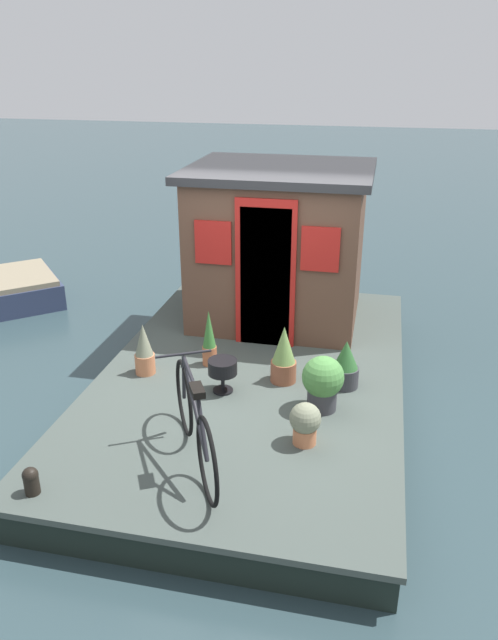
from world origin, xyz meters
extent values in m
plane|color=#2D4247|center=(0.00, 0.00, 0.00)|extent=(60.00, 60.00, 0.00)
cube|color=#424C47|center=(0.00, 0.00, 0.37)|extent=(5.45, 3.31, 0.06)
cube|color=black|center=(0.00, 0.00, 0.17)|extent=(5.34, 3.24, 0.34)
cube|color=brown|center=(1.62, 0.00, 1.35)|extent=(1.81, 2.10, 1.90)
cube|color=#28282B|center=(1.62, 0.00, 2.35)|extent=(2.01, 2.30, 0.10)
cube|color=#144733|center=(0.70, 0.00, 1.25)|extent=(0.04, 0.60, 1.70)
cube|color=red|center=(0.70, 0.00, 1.30)|extent=(0.03, 0.72, 1.80)
cube|color=red|center=(0.70, -0.63, 1.65)|extent=(0.03, 0.44, 0.52)
cube|color=red|center=(0.70, 0.63, 1.65)|extent=(0.03, 0.44, 0.52)
torus|color=black|center=(-1.33, 0.37, 0.76)|extent=(0.65, 0.37, 0.72)
torus|color=black|center=(-2.21, -0.11, 0.76)|extent=(0.65, 0.37, 0.72)
cylinder|color=black|center=(-1.80, 0.11, 0.99)|extent=(0.84, 0.48, 0.49)
cylinder|color=black|center=(-1.66, 0.19, 1.20)|extent=(0.55, 0.31, 0.07)
cylinder|color=black|center=(-2.07, -0.03, 0.97)|extent=(0.32, 0.20, 0.45)
cylinder|color=black|center=(-1.36, 0.35, 0.99)|extent=(0.12, 0.09, 0.47)
cube|color=black|center=(-1.93, 0.05, 1.21)|extent=(0.22, 0.18, 0.06)
cylinder|color=black|center=(-1.40, 0.33, 1.25)|extent=(0.26, 0.45, 0.02)
cylinder|color=#C6754C|center=(-0.32, 1.16, 0.51)|extent=(0.22, 0.22, 0.23)
cone|color=gray|center=(-0.32, 1.16, 0.81)|extent=(0.20, 0.20, 0.37)
cylinder|color=#B2603D|center=(0.03, 0.51, 0.51)|extent=(0.17, 0.17, 0.23)
cone|color=#387533|center=(0.03, 0.51, 0.84)|extent=(0.15, 0.15, 0.44)
cylinder|color=#38383D|center=(-0.15, -1.04, 0.51)|extent=(0.30, 0.30, 0.22)
cone|color=#2D602D|center=(-0.15, -1.04, 0.78)|extent=(0.27, 0.27, 0.31)
cylinder|color=#935138|center=(-0.17, -0.38, 0.51)|extent=(0.28, 0.28, 0.23)
cone|color=#70934C|center=(-0.17, -0.38, 0.84)|extent=(0.25, 0.25, 0.41)
cylinder|color=#C6754C|center=(-1.29, -0.76, 0.48)|extent=(0.22, 0.22, 0.16)
sphere|color=gray|center=(-1.29, -0.76, 0.66)|extent=(0.29, 0.29, 0.29)
cylinder|color=#38383D|center=(-0.66, -0.85, 0.50)|extent=(0.30, 0.30, 0.22)
sphere|color=#4C8942|center=(-0.66, -0.85, 0.76)|extent=(0.42, 0.42, 0.42)
cylinder|color=black|center=(-0.53, 0.21, 0.68)|extent=(0.31, 0.31, 0.15)
cylinder|color=black|center=(-0.53, 0.21, 0.50)|extent=(0.04, 0.04, 0.21)
cylinder|color=black|center=(-0.53, 0.21, 0.41)|extent=(0.21, 0.21, 0.02)
cylinder|color=black|center=(-2.46, 1.30, 0.49)|extent=(0.12, 0.12, 0.18)
sphere|color=black|center=(-2.46, 1.30, 0.57)|extent=(0.13, 0.13, 0.13)
camera|label=1|loc=(-6.00, -1.27, 3.67)|focal=34.41mm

